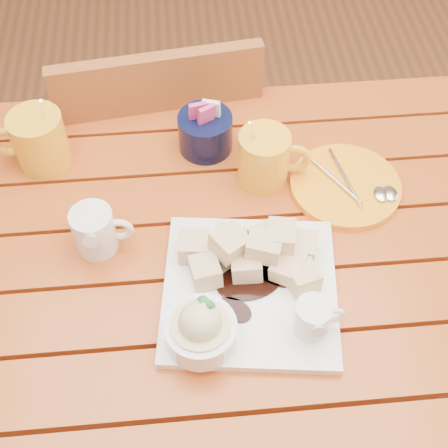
{
  "coord_description": "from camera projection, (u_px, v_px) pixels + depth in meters",
  "views": [
    {
      "loc": [
        -0.06,
        -0.6,
        1.6
      ],
      "look_at": [
        -0.0,
        -0.01,
        0.82
      ],
      "focal_mm": 50.0,
      "sensor_mm": 36.0,
      "label": 1
    }
  ],
  "objects": [
    {
      "name": "sugar_caddy",
      "position": [
        205.0,
        132.0,
        1.15
      ],
      "size": [
        0.1,
        0.1,
        0.11
      ],
      "color": "black",
      "rests_on": "table"
    },
    {
      "name": "coffee_mug_left",
      "position": [
        38.0,
        140.0,
        1.11
      ],
      "size": [
        0.14,
        0.1,
        0.16
      ],
      "rotation": [
        0.0,
        0.0,
        -0.02
      ],
      "color": "gold",
      "rests_on": "table"
    },
    {
      "name": "table",
      "position": [
        225.0,
        281.0,
        1.12
      ],
      "size": [
        1.2,
        0.79,
        0.75
      ],
      "color": "#923312",
      "rests_on": "ground"
    },
    {
      "name": "chair_far",
      "position": [
        163.0,
        159.0,
        1.52
      ],
      "size": [
        0.46,
        0.46,
        0.87
      ],
      "rotation": [
        0.0,
        0.0,
        3.26
      ],
      "color": "brown",
      "rests_on": "ground"
    },
    {
      "name": "ground",
      "position": [
        224.0,
        413.0,
        1.63
      ],
      "size": [
        5.0,
        5.0,
        0.0
      ],
      "primitive_type": "plane",
      "color": "brown",
      "rests_on": "ground"
    },
    {
      "name": "cream_pitcher",
      "position": [
        95.0,
        230.0,
        1.01
      ],
      "size": [
        0.1,
        0.08,
        0.08
      ],
      "rotation": [
        0.0,
        0.0,
        -0.07
      ],
      "color": "white",
      "rests_on": "table"
    },
    {
      "name": "orange_saucer",
      "position": [
        346.0,
        186.0,
        1.11
      ],
      "size": [
        0.2,
        0.2,
        0.02
      ],
      "rotation": [
        0.0,
        0.0,
        0.35
      ],
      "color": "orange",
      "rests_on": "table"
    },
    {
      "name": "coffee_mug_right",
      "position": [
        265.0,
        157.0,
        1.09
      ],
      "size": [
        0.13,
        0.09,
        0.15
      ],
      "rotation": [
        0.0,
        0.0,
        -0.13
      ],
      "color": "gold",
      "rests_on": "table"
    },
    {
      "name": "dessert_plate",
      "position": [
        242.0,
        291.0,
        0.95
      ],
      "size": [
        0.3,
        0.3,
        0.11
      ],
      "rotation": [
        0.0,
        0.0,
        -0.13
      ],
      "color": "white",
      "rests_on": "table"
    }
  ]
}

